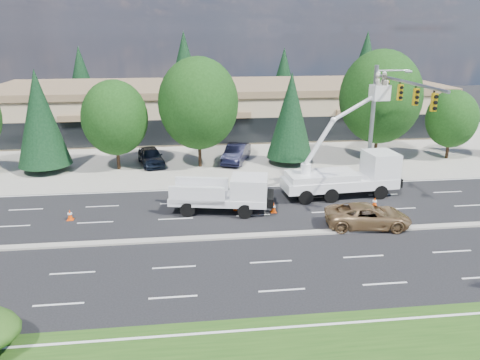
{
  "coord_description": "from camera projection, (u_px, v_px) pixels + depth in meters",
  "views": [
    {
      "loc": [
        -4.16,
        -24.66,
        11.56
      ],
      "look_at": [
        -0.84,
        3.36,
        2.4
      ],
      "focal_mm": 35.0,
      "sensor_mm": 36.0,
      "label": 1
    }
  ],
  "objects": [
    {
      "name": "tree_front_g",
      "position": [
        452.0,
        119.0,
        42.59
      ],
      "size": [
        4.59,
        4.59,
        6.37
      ],
      "color": "#332114",
      "rests_on": "ground"
    },
    {
      "name": "tree_front_e",
      "position": [
        291.0,
        116.0,
        40.72
      ],
      "size": [
        4.1,
        4.1,
        8.07
      ],
      "color": "#332114",
      "rests_on": "ground"
    },
    {
      "name": "bucket_truck",
      "position": [
        350.0,
        171.0,
        33.44
      ],
      "size": [
        8.36,
        3.15,
        8.79
      ],
      "rotation": [
        0.0,
        0.0,
        0.07
      ],
      "color": "white",
      "rests_on": "ground"
    },
    {
      "name": "concrete_apron",
      "position": [
        229.0,
        151.0,
        46.22
      ],
      "size": [
        140.0,
        22.0,
        0.01
      ],
      "primitive_type": "cube",
      "color": "gray",
      "rests_on": "ground"
    },
    {
      "name": "minivan",
      "position": [
        368.0,
        216.0,
        28.42
      ],
      "size": [
        5.39,
        2.97,
        1.43
      ],
      "primitive_type": "imported",
      "rotation": [
        0.0,
        0.0,
        1.45
      ],
      "color": "#9A754A",
      "rests_on": "ground"
    },
    {
      "name": "traffic_cone_c",
      "position": [
        273.0,
        207.0,
        30.77
      ],
      "size": [
        0.4,
        0.4,
        0.7
      ],
      "color": "#E04007",
      "rests_on": "ground"
    },
    {
      "name": "tree_front_c",
      "position": [
        115.0,
        118.0,
        39.0
      ],
      "size": [
        5.49,
        5.49,
        7.62
      ],
      "color": "#332114",
      "rests_on": "ground"
    },
    {
      "name": "tree_back_a",
      "position": [
        81.0,
        79.0,
        63.43
      ],
      "size": [
        4.76,
        4.76,
        9.38
      ],
      "color": "#332114",
      "rests_on": "ground"
    },
    {
      "name": "tree_back_d",
      "position": [
        365.0,
        68.0,
        67.59
      ],
      "size": [
        5.73,
        5.73,
        11.29
      ],
      "color": "#332114",
      "rests_on": "ground"
    },
    {
      "name": "traffic_cone_b",
      "position": [
        236.0,
        205.0,
        31.17
      ],
      "size": [
        0.4,
        0.4,
        0.7
      ],
      "color": "#E04007",
      "rests_on": "ground"
    },
    {
      "name": "signal_mast",
      "position": [
        386.0,
        110.0,
        33.24
      ],
      "size": [
        2.76,
        10.16,
        9.0
      ],
      "color": "gray",
      "rests_on": "ground"
    },
    {
      "name": "tree_back_b",
      "position": [
        185.0,
        70.0,
        64.69
      ],
      "size": [
        5.72,
        5.72,
        11.27
      ],
      "color": "#332114",
      "rests_on": "ground"
    },
    {
      "name": "parked_car_east",
      "position": [
        236.0,
        153.0,
        42.23
      ],
      "size": [
        3.27,
        5.22,
        1.63
      ],
      "primitive_type": "imported",
      "rotation": [
        0.0,
        0.0,
        -0.34
      ],
      "color": "black",
      "rests_on": "ground"
    },
    {
      "name": "traffic_cone_d",
      "position": [
        375.0,
        202.0,
        31.68
      ],
      "size": [
        0.4,
        0.4,
        0.7
      ],
      "color": "#E04007",
      "rests_on": "ground"
    },
    {
      "name": "tree_front_f",
      "position": [
        380.0,
        97.0,
        41.16
      ],
      "size": [
        7.17,
        7.17,
        9.94
      ],
      "color": "#332114",
      "rests_on": "ground"
    },
    {
      "name": "tree_back_c",
      "position": [
        284.0,
        78.0,
        66.62
      ],
      "size": [
        4.59,
        4.59,
        9.05
      ],
      "color": "#332114",
      "rests_on": "ground"
    },
    {
      "name": "tree_front_d",
      "position": [
        198.0,
        104.0,
        39.46
      ],
      "size": [
        6.8,
        6.8,
        9.44
      ],
      "color": "#332114",
      "rests_on": "ground"
    },
    {
      "name": "strip_mall",
      "position": [
        220.0,
        107.0,
        54.77
      ],
      "size": [
        50.4,
        15.4,
        5.5
      ],
      "color": "tan",
      "rests_on": "ground"
    },
    {
      "name": "utility_pickup",
      "position": [
        226.0,
        197.0,
        30.71
      ],
      "size": [
        6.69,
        3.53,
        2.44
      ],
      "rotation": [
        0.0,
        0.0,
        -0.2
      ],
      "color": "white",
      "rests_on": "ground"
    },
    {
      "name": "ground",
      "position": [
        261.0,
        236.0,
        27.33
      ],
      "size": [
        140.0,
        140.0,
        0.0
      ],
      "primitive_type": "plane",
      "color": "black",
      "rests_on": "ground"
    },
    {
      "name": "traffic_cone_a",
      "position": [
        70.0,
        215.0,
        29.55
      ],
      "size": [
        0.4,
        0.4,
        0.7
      ],
      "color": "#E04007",
      "rests_on": "ground"
    },
    {
      "name": "road_median",
      "position": [
        261.0,
        235.0,
        27.31
      ],
      "size": [
        120.0,
        0.55,
        0.12
      ],
      "primitive_type": "cube",
      "color": "gray",
      "rests_on": "ground"
    },
    {
      "name": "parked_car_west",
      "position": [
        151.0,
        156.0,
        41.38
      ],
      "size": [
        2.91,
        4.92,
        1.57
      ],
      "primitive_type": "imported",
      "rotation": [
        0.0,
        0.0,
        0.24
      ],
      "color": "black",
      "rests_on": "ground"
    },
    {
      "name": "tree_front_b",
      "position": [
        40.0,
        118.0,
        38.3
      ],
      "size": [
        4.33,
        4.33,
        8.53
      ],
      "color": "#332114",
      "rests_on": "ground"
    }
  ]
}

